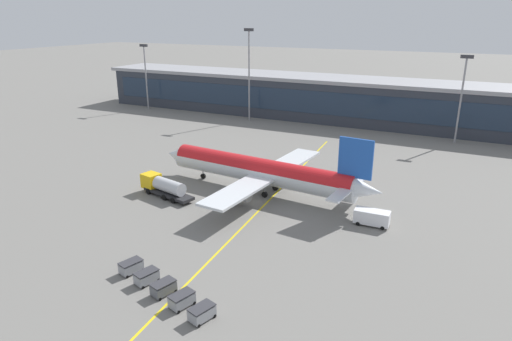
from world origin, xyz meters
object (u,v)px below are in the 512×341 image
Objects in this scene: baggage_cart_1 at (147,277)px; crew_van at (371,217)px; main_airliner at (261,171)px; baggage_cart_4 at (202,313)px; baggage_cart_2 at (164,288)px; baggage_cart_3 at (182,300)px; baggage_cart_0 at (131,267)px; fuel_tanker at (164,186)px.

crew_van is at bearing 53.45° from baggage_cart_1.
baggage_cart_4 is (9.63, -33.76, -3.05)m from main_airliner.
baggage_cart_1 is at bearing 163.31° from baggage_cart_4.
main_airliner is at bearing 96.25° from baggage_cart_2.
crew_van is 1.70× the size of baggage_cart_3.
baggage_cart_0 is at bearing 163.31° from baggage_cart_2.
fuel_tanker is 23.98m from baggage_cart_0.
baggage_cart_3 is at bearing -16.69° from baggage_cart_0.
fuel_tanker is 34.21m from baggage_cart_4.
fuel_tanker reaches higher than baggage_cart_0.
fuel_tanker is 2.19× the size of crew_van.
crew_van is at bearing 64.60° from baggage_cart_3.
fuel_tanker is at bearing 133.44° from baggage_cart_4.
main_airliner reaches higher than crew_van.
baggage_cart_3 is (20.45, -23.91, -0.96)m from fuel_tanker.
fuel_tanker is 31.47m from baggage_cart_3.
main_airliner is 30.35m from baggage_cart_0.
baggage_cart_1 and baggage_cart_3 have the same top height.
main_airliner is 33.62m from baggage_cart_3.
baggage_cart_1 is at bearing -126.55° from crew_van.
main_airliner is 8.29× the size of crew_van.
baggage_cart_0 is 1.00× the size of baggage_cart_2.
crew_van reaches higher than baggage_cart_2.
baggage_cart_2 is at bearing -16.69° from baggage_cart_0.
crew_van is 1.70× the size of baggage_cart_4.
baggage_cart_4 is at bearing -46.56° from fuel_tanker.
baggage_cart_3 is at bearing -16.69° from baggage_cart_1.
crew_van is 1.70× the size of baggage_cart_1.
baggage_cart_2 and baggage_cart_3 have the same top height.
baggage_cart_1 is (-19.49, -26.30, -0.53)m from crew_van.
main_airliner reaches higher than baggage_cart_2.
baggage_cart_1 is at bearing -57.03° from fuel_tanker.
crew_van is at bearing 48.37° from baggage_cart_0.
baggage_cart_4 is (23.51, -24.83, -0.96)m from fuel_tanker.
crew_van is 33.96m from baggage_cart_0.
crew_van is at bearing -13.26° from main_airliner.
crew_van is at bearing 7.13° from fuel_tanker.
baggage_cart_4 is (9.20, -2.76, 0.00)m from baggage_cart_1.
main_airliner is 14.06× the size of baggage_cart_4.
baggage_cart_0 is (-2.63, -30.08, -3.05)m from main_airliner.
main_airliner is 3.78× the size of fuel_tanker.
crew_van is at bearing 58.89° from baggage_cart_2.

